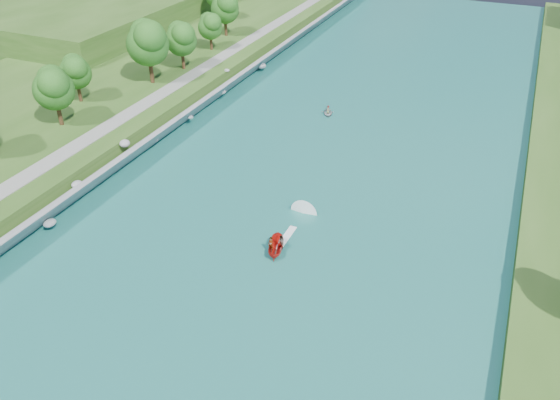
% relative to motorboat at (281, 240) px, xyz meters
% --- Properties ---
extents(ground, '(260.00, 260.00, 0.00)m').
position_rel_motorboat_xyz_m(ground, '(-1.97, -4.19, -0.82)').
color(ground, '#2D5119').
rests_on(ground, ground).
extents(river_water, '(55.00, 240.00, 0.10)m').
position_rel_motorboat_xyz_m(river_water, '(-1.97, 15.81, -0.77)').
color(river_water, '#175952').
rests_on(river_water, ground).
extents(berm_west, '(45.00, 240.00, 3.50)m').
position_rel_motorboat_xyz_m(berm_west, '(-51.97, 15.81, 0.93)').
color(berm_west, '#2D5119').
rests_on(berm_west, ground).
extents(riprap_bank, '(4.06, 236.00, 4.31)m').
position_rel_motorboat_xyz_m(riprap_bank, '(-27.83, 14.99, 0.99)').
color(riprap_bank, slate).
rests_on(riprap_bank, ground).
extents(riverside_path, '(3.00, 200.00, 0.10)m').
position_rel_motorboat_xyz_m(riverside_path, '(-34.47, 15.81, 2.73)').
color(riverside_path, gray).
rests_on(riverside_path, berm_west).
extents(motorboat, '(3.60, 19.02, 2.23)m').
position_rel_motorboat_xyz_m(motorboat, '(0.00, 0.00, 0.00)').
color(motorboat, '#B7150E').
rests_on(motorboat, river_water).
extents(raft, '(3.12, 3.64, 1.66)m').
position_rel_motorboat_xyz_m(raft, '(-7.42, 37.77, -0.34)').
color(raft, gray).
rests_on(raft, river_water).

